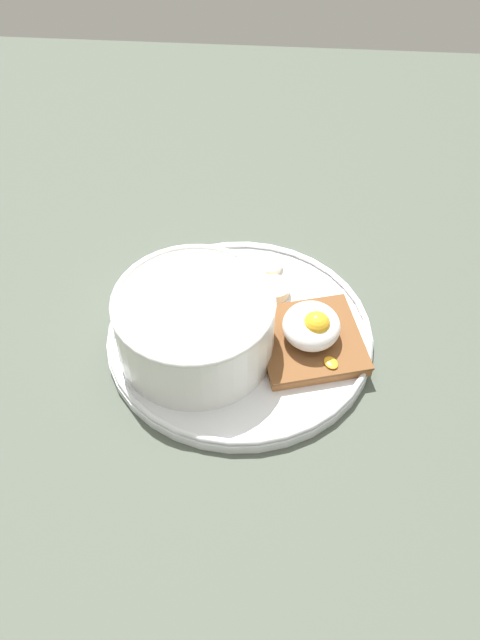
% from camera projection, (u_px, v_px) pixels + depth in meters
% --- Properties ---
extents(ground_plane, '(1.20, 1.20, 0.02)m').
position_uv_depth(ground_plane, '(240.00, 346.00, 0.72)').
color(ground_plane, '#464E43').
rests_on(ground_plane, ground).
extents(plate, '(0.26, 0.26, 0.02)m').
position_uv_depth(plate, '(240.00, 335.00, 0.71)').
color(plate, white).
rests_on(plate, ground_plane).
extents(oatmeal_bowl, '(0.15, 0.15, 0.07)m').
position_uv_depth(oatmeal_bowl, '(195.00, 325.00, 0.67)').
color(oatmeal_bowl, white).
rests_on(oatmeal_bowl, plate).
extents(toast_slice, '(0.12, 0.12, 0.01)m').
position_uv_depth(toast_slice, '(310.00, 340.00, 0.69)').
color(toast_slice, brown).
rests_on(toast_slice, plate).
extents(poached_egg, '(0.07, 0.06, 0.04)m').
position_uv_depth(poached_egg, '(312.00, 326.00, 0.67)').
color(poached_egg, white).
rests_on(poached_egg, toast_slice).
extents(banana_slice_front, '(0.03, 0.03, 0.01)m').
position_uv_depth(banana_slice_front, '(274.00, 289.00, 0.74)').
color(banana_slice_front, beige).
rests_on(banana_slice_front, plate).
extents(banana_slice_left, '(0.04, 0.04, 0.02)m').
position_uv_depth(banana_slice_left, '(247.00, 276.00, 0.75)').
color(banana_slice_left, beige).
rests_on(banana_slice_left, plate).
extents(banana_slice_back, '(0.03, 0.03, 0.01)m').
position_uv_depth(banana_slice_back, '(269.00, 265.00, 0.76)').
color(banana_slice_back, '#F1E3C7').
rests_on(banana_slice_back, plate).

